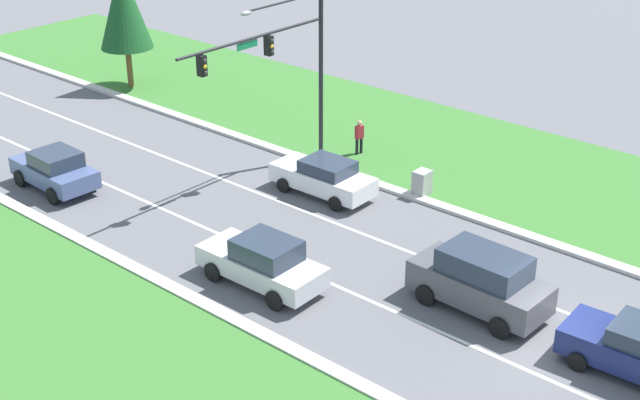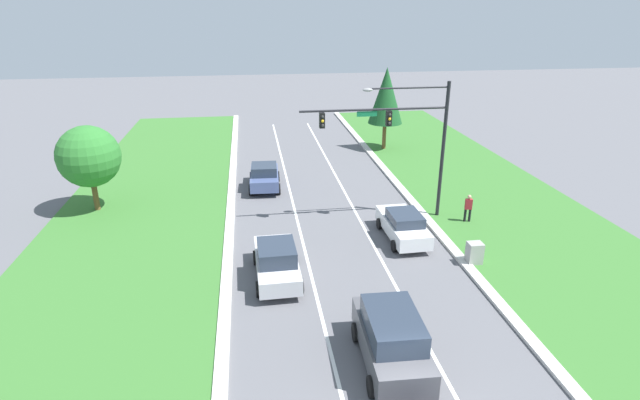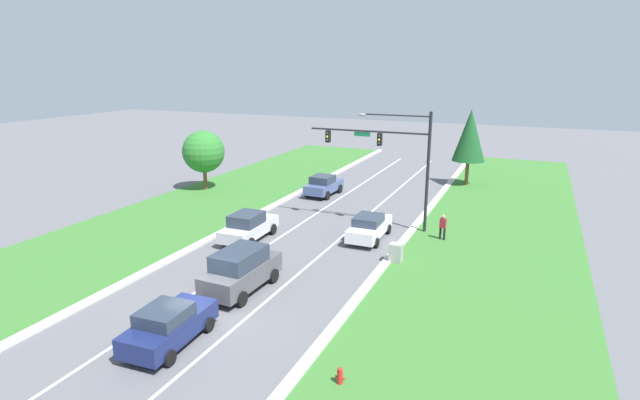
{
  "view_description": "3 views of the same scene",
  "coord_description": "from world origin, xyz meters",
  "px_view_note": "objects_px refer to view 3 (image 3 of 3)",
  "views": [
    {
      "loc": [
        -22.02,
        -9.4,
        15.84
      ],
      "look_at": [
        0.14,
        9.73,
        1.81
      ],
      "focal_mm": 50.0,
      "sensor_mm": 36.0,
      "label": 1
    },
    {
      "loc": [
        -4.28,
        -10.66,
        11.69
      ],
      "look_at": [
        -0.87,
        12.88,
        2.3
      ],
      "focal_mm": 28.0,
      "sensor_mm": 36.0,
      "label": 2
    },
    {
      "loc": [
        12.53,
        -16.06,
        10.62
      ],
      "look_at": [
        0.33,
        11.96,
        2.32
      ],
      "focal_mm": 28.0,
      "sensor_mm": 36.0,
      "label": 3
    }
  ],
  "objects_px": {
    "white_sedan": "(369,227)",
    "traffic_signal_mast": "(392,151)",
    "silver_sedan": "(248,226)",
    "conifer_near_right_tree": "(470,135)",
    "navy_sedan": "(169,325)",
    "pedestrian": "(443,226)",
    "utility_cabinet": "(396,253)",
    "slate_blue_sedan": "(323,185)",
    "oak_near_left_tree": "(204,152)",
    "graphite_suv": "(241,270)",
    "fire_hydrant": "(340,377)"
  },
  "relations": [
    {
      "from": "traffic_signal_mast",
      "to": "oak_near_left_tree",
      "type": "relative_size",
      "value": 1.57
    },
    {
      "from": "pedestrian",
      "to": "conifer_near_right_tree",
      "type": "distance_m",
      "value": 16.16
    },
    {
      "from": "conifer_near_right_tree",
      "to": "oak_near_left_tree",
      "type": "xyz_separation_m",
      "value": [
        -20.72,
        -10.83,
        -1.18
      ]
    },
    {
      "from": "conifer_near_right_tree",
      "to": "traffic_signal_mast",
      "type": "bearing_deg",
      "value": -101.71
    },
    {
      "from": "navy_sedan",
      "to": "fire_hydrant",
      "type": "xyz_separation_m",
      "value": [
        7.1,
        0.2,
        -0.48
      ]
    },
    {
      "from": "graphite_suv",
      "to": "oak_near_left_tree",
      "type": "xyz_separation_m",
      "value": [
        -13.75,
        16.01,
        2.32
      ]
    },
    {
      "from": "white_sedan",
      "to": "oak_near_left_tree",
      "type": "bearing_deg",
      "value": 158.42
    },
    {
      "from": "white_sedan",
      "to": "utility_cabinet",
      "type": "height_order",
      "value": "white_sedan"
    },
    {
      "from": "silver_sedan",
      "to": "oak_near_left_tree",
      "type": "relative_size",
      "value": 0.9
    },
    {
      "from": "traffic_signal_mast",
      "to": "conifer_near_right_tree",
      "type": "height_order",
      "value": "traffic_signal_mast"
    },
    {
      "from": "silver_sedan",
      "to": "conifer_near_right_tree",
      "type": "relative_size",
      "value": 0.68
    },
    {
      "from": "navy_sedan",
      "to": "utility_cabinet",
      "type": "relative_size",
      "value": 3.81
    },
    {
      "from": "white_sedan",
      "to": "conifer_near_right_tree",
      "type": "bearing_deg",
      "value": 77.22
    },
    {
      "from": "fire_hydrant",
      "to": "pedestrian",
      "type": "bearing_deg",
      "value": 88.07
    },
    {
      "from": "graphite_suv",
      "to": "oak_near_left_tree",
      "type": "distance_m",
      "value": 21.23
    },
    {
      "from": "slate_blue_sedan",
      "to": "graphite_suv",
      "type": "relative_size",
      "value": 0.91
    },
    {
      "from": "silver_sedan",
      "to": "conifer_near_right_tree",
      "type": "bearing_deg",
      "value": 61.64
    },
    {
      "from": "traffic_signal_mast",
      "to": "navy_sedan",
      "type": "height_order",
      "value": "traffic_signal_mast"
    },
    {
      "from": "graphite_suv",
      "to": "fire_hydrant",
      "type": "xyz_separation_m",
      "value": [
        7.11,
        -5.06,
        -0.74
      ]
    },
    {
      "from": "navy_sedan",
      "to": "conifer_near_right_tree",
      "type": "xyz_separation_m",
      "value": [
        6.96,
        32.09,
        3.76
      ]
    },
    {
      "from": "utility_cabinet",
      "to": "slate_blue_sedan",
      "type": "bearing_deg",
      "value": 128.24
    },
    {
      "from": "navy_sedan",
      "to": "silver_sedan",
      "type": "height_order",
      "value": "silver_sedan"
    },
    {
      "from": "silver_sedan",
      "to": "utility_cabinet",
      "type": "distance_m",
      "value": 9.45
    },
    {
      "from": "graphite_suv",
      "to": "traffic_signal_mast",
      "type": "bearing_deg",
      "value": 74.0
    },
    {
      "from": "oak_near_left_tree",
      "to": "pedestrian",
      "type": "bearing_deg",
      "value": -12.9
    },
    {
      "from": "traffic_signal_mast",
      "to": "graphite_suv",
      "type": "height_order",
      "value": "traffic_signal_mast"
    },
    {
      "from": "pedestrian",
      "to": "oak_near_left_tree",
      "type": "xyz_separation_m",
      "value": [
        -21.4,
        4.9,
        2.46
      ]
    },
    {
      "from": "fire_hydrant",
      "to": "silver_sedan",
      "type": "bearing_deg",
      "value": 132.77
    },
    {
      "from": "navy_sedan",
      "to": "silver_sedan",
      "type": "relative_size",
      "value": 0.91
    },
    {
      "from": "graphite_suv",
      "to": "utility_cabinet",
      "type": "height_order",
      "value": "graphite_suv"
    },
    {
      "from": "white_sedan",
      "to": "silver_sedan",
      "type": "distance_m",
      "value": 7.57
    },
    {
      "from": "white_sedan",
      "to": "graphite_suv",
      "type": "relative_size",
      "value": 0.98
    },
    {
      "from": "conifer_near_right_tree",
      "to": "oak_near_left_tree",
      "type": "relative_size",
      "value": 1.32
    },
    {
      "from": "slate_blue_sedan",
      "to": "white_sedan",
      "type": "distance_m",
      "value": 11.29
    },
    {
      "from": "slate_blue_sedan",
      "to": "utility_cabinet",
      "type": "xyz_separation_m",
      "value": [
        9.51,
        -12.06,
        -0.31
      ]
    },
    {
      "from": "utility_cabinet",
      "to": "pedestrian",
      "type": "xyz_separation_m",
      "value": [
        1.71,
        4.69,
        0.38
      ]
    },
    {
      "from": "white_sedan",
      "to": "traffic_signal_mast",
      "type": "bearing_deg",
      "value": 76.8
    },
    {
      "from": "silver_sedan",
      "to": "fire_hydrant",
      "type": "xyz_separation_m",
      "value": [
        10.61,
        -11.47,
        -0.54
      ]
    },
    {
      "from": "traffic_signal_mast",
      "to": "oak_near_left_tree",
      "type": "xyz_separation_m",
      "value": [
        -17.7,
        3.76,
        -1.85
      ]
    },
    {
      "from": "traffic_signal_mast",
      "to": "navy_sedan",
      "type": "relative_size",
      "value": 1.92
    },
    {
      "from": "navy_sedan",
      "to": "utility_cabinet",
      "type": "height_order",
      "value": "navy_sedan"
    },
    {
      "from": "navy_sedan",
      "to": "pedestrian",
      "type": "relative_size",
      "value": 2.52
    },
    {
      "from": "navy_sedan",
      "to": "graphite_suv",
      "type": "bearing_deg",
      "value": 87.11
    },
    {
      "from": "fire_hydrant",
      "to": "conifer_near_right_tree",
      "type": "relative_size",
      "value": 0.1
    },
    {
      "from": "silver_sedan",
      "to": "traffic_signal_mast",
      "type": "bearing_deg",
      "value": 36.87
    },
    {
      "from": "navy_sedan",
      "to": "utility_cabinet",
      "type": "xyz_separation_m",
      "value": [
        5.93,
        11.67,
        -0.26
      ]
    },
    {
      "from": "silver_sedan",
      "to": "oak_near_left_tree",
      "type": "bearing_deg",
      "value": 135.66
    },
    {
      "from": "pedestrian",
      "to": "conifer_near_right_tree",
      "type": "relative_size",
      "value": 0.25
    },
    {
      "from": "slate_blue_sedan",
      "to": "conifer_near_right_tree",
      "type": "height_order",
      "value": "conifer_near_right_tree"
    },
    {
      "from": "pedestrian",
      "to": "navy_sedan",
      "type": "bearing_deg",
      "value": 75.16
    }
  ]
}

